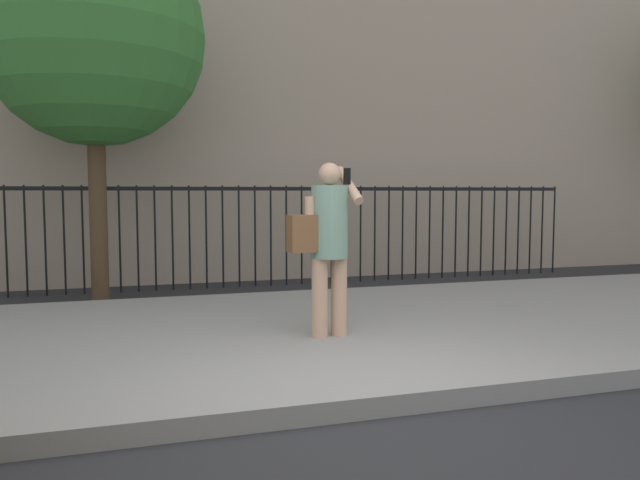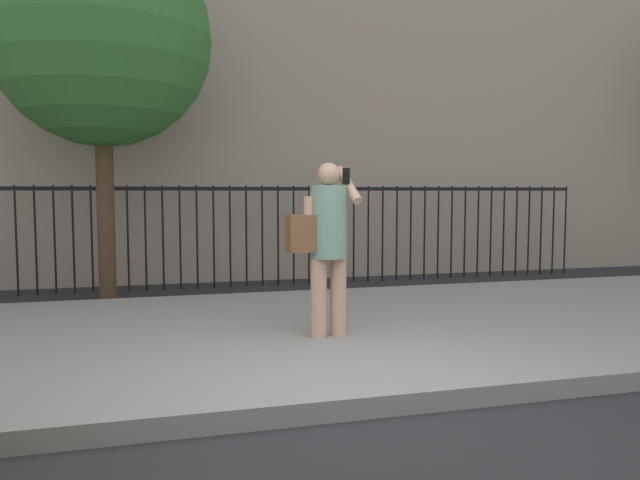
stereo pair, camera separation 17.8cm
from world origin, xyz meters
TOP-DOWN VIEW (x-y plane):
  - ground_plane at (0.00, 0.00)m, footprint 60.00×60.00m
  - sidewalk at (0.00, 2.20)m, footprint 28.00×4.40m
  - iron_fence at (0.00, 5.90)m, footprint 12.03×0.04m
  - pedestrian_on_phone at (0.24, 1.73)m, footprint 0.68×0.48m
  - street_tree_near at (-1.91, 5.17)m, footprint 2.95×2.95m

SIDE VIEW (x-z plane):
  - ground_plane at x=0.00m, z-range 0.00..0.00m
  - sidewalk at x=0.00m, z-range 0.00..0.15m
  - iron_fence at x=0.00m, z-range 0.22..1.82m
  - pedestrian_on_phone at x=0.24m, z-range 0.28..1.90m
  - street_tree_near at x=-1.91m, z-range 1.04..6.10m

